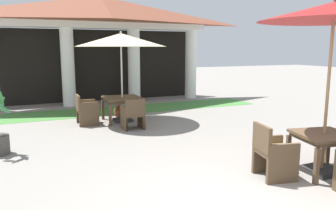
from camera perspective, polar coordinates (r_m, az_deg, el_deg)
ground_plane at (r=4.86m, az=15.21°, el=-16.70°), size 60.00×60.00×0.00m
background_pavilion at (r=13.24m, az=-11.52°, el=13.56°), size 8.83×2.58×4.04m
lawn_strip at (r=11.72m, az=-9.25°, el=-0.91°), size 10.63×1.70×0.01m
patio_table_near_foreground at (r=9.86m, az=-7.81°, el=0.82°), size 1.04×1.04×0.72m
patio_umbrella_near_foreground at (r=9.75m, az=-8.05°, el=10.83°), size 2.60×2.60×2.61m
patio_chair_near_foreground_south at (r=8.91m, az=-5.99°, el=-1.67°), size 0.55×0.53×0.83m
patio_chair_near_foreground_west at (r=9.68m, az=-13.83°, el=-0.85°), size 0.56×0.62×0.85m
patio_table_mid_left at (r=6.29m, az=25.08°, el=-5.29°), size 1.04×1.04×0.71m
patio_umbrella_mid_left at (r=6.12m, az=26.50°, el=13.71°), size 2.41×2.41×2.93m
patio_chair_mid_left_west at (r=5.84m, az=17.51°, el=-7.86°), size 0.65×0.67×0.91m
terracotta_urn at (r=10.37m, az=-8.33°, el=-1.17°), size 0.34×0.34×0.47m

